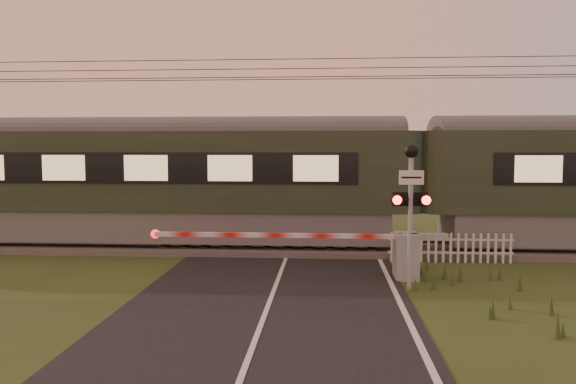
# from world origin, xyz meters

# --- Properties ---
(ground) EXTENTS (160.00, 160.00, 0.00)m
(ground) POSITION_xyz_m (0.00, 0.00, 0.00)
(ground) COLOR #2C3C17
(ground) RESTS_ON ground
(road) EXTENTS (6.00, 140.00, 0.03)m
(road) POSITION_xyz_m (0.02, -0.23, 0.01)
(road) COLOR black
(road) RESTS_ON ground
(track_bed) EXTENTS (140.00, 3.40, 0.39)m
(track_bed) POSITION_xyz_m (0.00, 6.50, 0.07)
(track_bed) COLOR #47423D
(track_bed) RESTS_ON ground
(overhead_wires) EXTENTS (120.00, 0.62, 0.62)m
(overhead_wires) POSITION_xyz_m (0.00, 6.50, 5.72)
(overhead_wires) COLOR black
(overhead_wires) RESTS_ON ground
(train) EXTENTS (42.52, 2.93, 3.96)m
(train) POSITION_xyz_m (4.06, 6.50, 2.26)
(train) COLOR slate
(train) RESTS_ON ground
(boom_gate) EXTENTS (7.57, 0.88, 1.17)m
(boom_gate) POSITION_xyz_m (2.80, 2.56, 0.64)
(boom_gate) COLOR gray
(boom_gate) RESTS_ON ground
(crossing_signal) EXTENTS (0.86, 0.35, 3.37)m
(crossing_signal) POSITION_xyz_m (3.12, 1.46, 2.31)
(crossing_signal) COLOR gray
(crossing_signal) RESTS_ON ground
(picket_fence) EXTENTS (3.56, 0.07, 0.86)m
(picket_fence) POSITION_xyz_m (4.74, 4.60, 0.43)
(picket_fence) COLOR silver
(picket_fence) RESTS_ON ground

